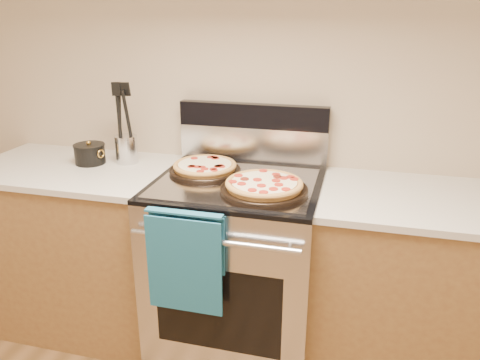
% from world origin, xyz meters
% --- Properties ---
extents(wall_back, '(4.00, 0.00, 4.00)m').
position_xyz_m(wall_back, '(0.00, 2.00, 1.35)').
color(wall_back, tan).
rests_on(wall_back, ground).
extents(range_body, '(0.76, 0.68, 0.90)m').
position_xyz_m(range_body, '(0.00, 1.65, 0.45)').
color(range_body, '#B7B7BC').
rests_on(range_body, ground).
extents(oven_window, '(0.56, 0.01, 0.40)m').
position_xyz_m(oven_window, '(0.00, 1.31, 0.45)').
color(oven_window, black).
rests_on(oven_window, range_body).
extents(cooktop, '(0.76, 0.68, 0.02)m').
position_xyz_m(cooktop, '(0.00, 1.65, 0.91)').
color(cooktop, black).
rests_on(cooktop, range_body).
extents(backsplash_lower, '(0.76, 0.06, 0.18)m').
position_xyz_m(backsplash_lower, '(0.00, 1.96, 1.01)').
color(backsplash_lower, silver).
rests_on(backsplash_lower, cooktop).
extents(backsplash_upper, '(0.76, 0.06, 0.12)m').
position_xyz_m(backsplash_upper, '(0.00, 1.96, 1.16)').
color(backsplash_upper, black).
rests_on(backsplash_upper, backsplash_lower).
extents(oven_handle, '(0.70, 0.03, 0.03)m').
position_xyz_m(oven_handle, '(0.00, 1.27, 0.80)').
color(oven_handle, silver).
rests_on(oven_handle, range_body).
extents(dish_towel, '(0.32, 0.05, 0.42)m').
position_xyz_m(dish_towel, '(-0.12, 1.27, 0.70)').
color(dish_towel, navy).
rests_on(dish_towel, oven_handle).
extents(foil_sheet, '(0.70, 0.55, 0.01)m').
position_xyz_m(foil_sheet, '(0.00, 1.62, 0.92)').
color(foil_sheet, gray).
rests_on(foil_sheet, cooktop).
extents(cabinet_left, '(1.00, 0.62, 0.88)m').
position_xyz_m(cabinet_left, '(-0.88, 1.68, 0.44)').
color(cabinet_left, brown).
rests_on(cabinet_left, ground).
extents(countertop_left, '(1.02, 0.64, 0.03)m').
position_xyz_m(countertop_left, '(-0.88, 1.68, 0.90)').
color(countertop_left, '#BCB5A9').
rests_on(countertop_left, cabinet_left).
extents(cabinet_right, '(1.00, 0.62, 0.88)m').
position_xyz_m(cabinet_right, '(0.88, 1.68, 0.44)').
color(cabinet_right, brown).
rests_on(cabinet_right, ground).
extents(countertop_right, '(1.02, 0.64, 0.03)m').
position_xyz_m(countertop_right, '(0.88, 1.68, 0.90)').
color(countertop_right, '#BCB5A9').
rests_on(countertop_right, cabinet_right).
extents(pepperoni_pizza_back, '(0.39, 0.39, 0.05)m').
position_xyz_m(pepperoni_pizza_back, '(-0.18, 1.72, 0.95)').
color(pepperoni_pizza_back, '#B27936').
rests_on(pepperoni_pizza_back, foil_sheet).
extents(pepperoni_pizza_front, '(0.45, 0.45, 0.05)m').
position_xyz_m(pepperoni_pizza_front, '(0.15, 1.54, 0.95)').
color(pepperoni_pizza_front, '#B27936').
rests_on(pepperoni_pizza_front, foil_sheet).
extents(utensil_crock, '(0.12, 0.12, 0.14)m').
position_xyz_m(utensil_crock, '(-0.64, 1.81, 0.98)').
color(utensil_crock, silver).
rests_on(utensil_crock, countertop_left).
extents(saucepan, '(0.19, 0.19, 0.09)m').
position_xyz_m(saucepan, '(-0.81, 1.75, 0.96)').
color(saucepan, black).
rests_on(saucepan, countertop_left).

